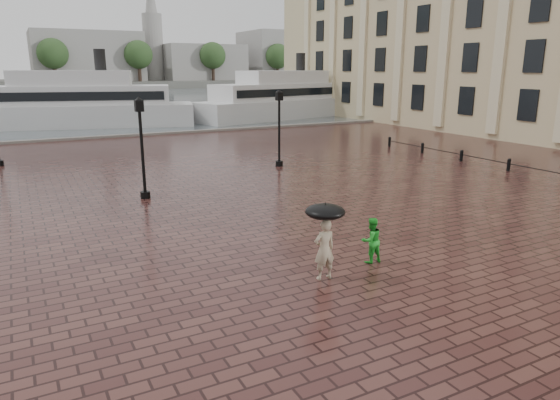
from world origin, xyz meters
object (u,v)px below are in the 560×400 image
adult_pedestrian (324,250)px  child_pedestrian (371,240)px  ferry_far (284,99)px  ferry_near (75,104)px  street_lamps (138,133)px

adult_pedestrian → child_pedestrian: size_ratio=1.23×
child_pedestrian → ferry_far: bearing=-114.5°
child_pedestrian → ferry_near: 43.13m
adult_pedestrian → ferry_near: size_ratio=0.07×
adult_pedestrian → ferry_near: ferry_near is taller
street_lamps → adult_pedestrian: street_lamps is taller
street_lamps → ferry_far: 33.80m
child_pedestrian → ferry_near: ferry_near is taller
child_pedestrian → ferry_near: size_ratio=0.06×
ferry_near → adult_pedestrian: bearing=-72.8°
street_lamps → child_pedestrian: bearing=-78.8°
street_lamps → adult_pedestrian: 16.87m
ferry_far → ferry_near: bearing=162.7°
adult_pedestrian → child_pedestrian: adult_pedestrian is taller
adult_pedestrian → ferry_far: ferry_far is taller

